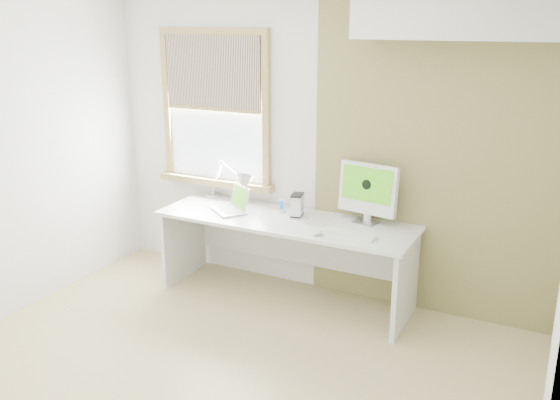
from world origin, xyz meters
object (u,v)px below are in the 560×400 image
Objects in this scene: desk at (288,238)px; desk_lamp at (238,183)px; imac at (368,190)px; external_drive at (297,205)px; laptop at (233,205)px.

desk_lamp is (-0.57, 0.14, 0.38)m from desk.
desk is 4.30× the size of imac.
external_drive is 0.37× the size of imac.
desk is 0.30m from external_drive.
desk is 3.61× the size of desk_lamp.
desk is at bearing -166.42° from imac.
desk_lamp is at bearing 109.65° from laptop.
external_drive is (0.55, 0.13, 0.04)m from laptop.
external_drive is at bearing 49.70° from desk.
external_drive is 0.62m from imac.
desk_lamp is 1.19× the size of imac.
external_drive is (0.05, 0.06, 0.29)m from desk.
laptop reaches higher than external_drive.
imac is at bearing 8.97° from external_drive.
imac is (1.14, 0.23, 0.22)m from laptop.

